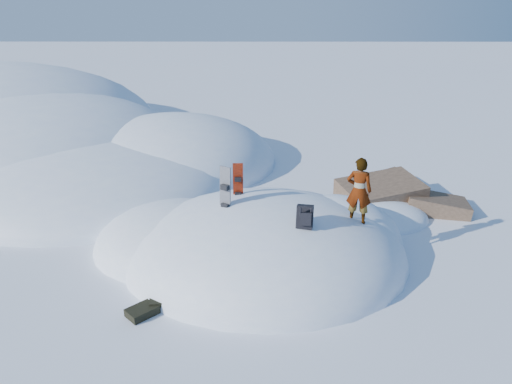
{
  "coord_description": "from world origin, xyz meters",
  "views": [
    {
      "loc": [
        -0.18,
        -10.91,
        6.12
      ],
      "look_at": [
        -0.23,
        0.3,
        1.65
      ],
      "focal_mm": 35.0,
      "sensor_mm": 36.0,
      "label": 1
    }
  ],
  "objects_px": {
    "snowboard_red": "(238,188)",
    "backpack": "(305,217)",
    "snowboard_dark": "(225,198)",
    "person": "(359,191)"
  },
  "relations": [
    {
      "from": "backpack",
      "to": "snowboard_red",
      "type": "bearing_deg",
      "value": 141.19
    },
    {
      "from": "snowboard_red",
      "to": "backpack",
      "type": "xyz_separation_m",
      "value": [
        1.53,
        -1.75,
        0.01
      ]
    },
    {
      "from": "snowboard_dark",
      "to": "person",
      "type": "xyz_separation_m",
      "value": [
        3.1,
        -0.2,
        0.28
      ]
    },
    {
      "from": "backpack",
      "to": "person",
      "type": "relative_size",
      "value": 0.38
    },
    {
      "from": "snowboard_dark",
      "to": "person",
      "type": "relative_size",
      "value": 0.99
    },
    {
      "from": "snowboard_red",
      "to": "backpack",
      "type": "relative_size",
      "value": 2.27
    },
    {
      "from": "snowboard_red",
      "to": "backpack",
      "type": "height_order",
      "value": "snowboard_red"
    },
    {
      "from": "snowboard_red",
      "to": "snowboard_dark",
      "type": "height_order",
      "value": "snowboard_dark"
    },
    {
      "from": "snowboard_red",
      "to": "backpack",
      "type": "bearing_deg",
      "value": -52.63
    },
    {
      "from": "snowboard_dark",
      "to": "person",
      "type": "height_order",
      "value": "person"
    }
  ]
}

